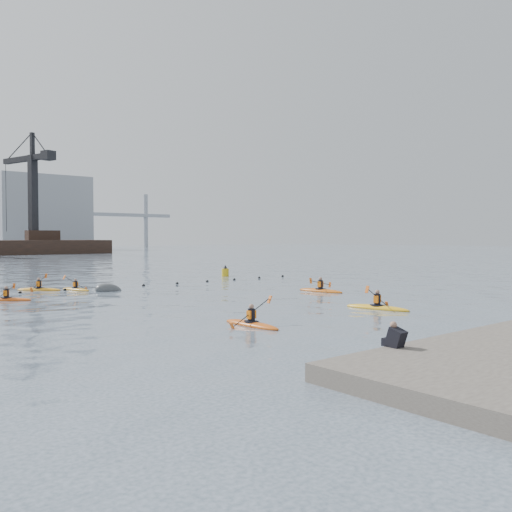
% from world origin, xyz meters
% --- Properties ---
extents(ground, '(400.00, 400.00, 0.00)m').
position_xyz_m(ground, '(0.00, 0.00, 0.00)').
color(ground, '#394753').
rests_on(ground, ground).
extents(float_line, '(33.24, 0.73, 0.24)m').
position_xyz_m(float_line, '(-0.50, 22.53, 0.03)').
color(float_line, black).
rests_on(float_line, ground).
extents(kayaker_0, '(2.32, 3.33, 1.34)m').
position_xyz_m(kayaker_0, '(-4.44, 2.32, 0.10)').
color(kayaker_0, '#C45112').
rests_on(kayaker_0, ground).
extents(kayaker_1, '(2.50, 3.68, 1.44)m').
position_xyz_m(kayaker_1, '(4.03, 2.28, 0.11)').
color(kayaker_1, gold).
rests_on(kayaker_1, ground).
extents(kayaker_2, '(2.69, 2.49, 1.06)m').
position_xyz_m(kayaker_2, '(-9.91, 18.77, 0.09)').
color(kayaker_2, '#CC4E13').
rests_on(kayaker_2, ground).
extents(kayaker_3, '(2.01, 2.95, 1.24)m').
position_xyz_m(kayaker_3, '(-4.32, 22.34, 0.09)').
color(kayaker_3, orange).
rests_on(kayaker_3, ground).
extents(kayaker_4, '(2.41, 3.66, 1.16)m').
position_xyz_m(kayaker_4, '(8.33, 10.47, 0.11)').
color(kayaker_4, '#C35912').
rests_on(kayaker_4, ground).
extents(kayaker_5, '(2.72, 2.76, 1.25)m').
position_xyz_m(kayaker_5, '(-6.40, 23.81, 0.10)').
color(kayaker_5, orange).
rests_on(kayaker_5, ground).
extents(mooring_buoy, '(2.35, 1.45, 1.43)m').
position_xyz_m(mooring_buoy, '(-2.69, 20.43, 0.00)').
color(mooring_buoy, '#424548').
rests_on(mooring_buoy, ground).
extents(nav_buoy, '(0.69, 0.69, 1.25)m').
position_xyz_m(nav_buoy, '(11.99, 26.56, 0.38)').
color(nav_buoy, '#B99312').
rests_on(nav_buoy, ground).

